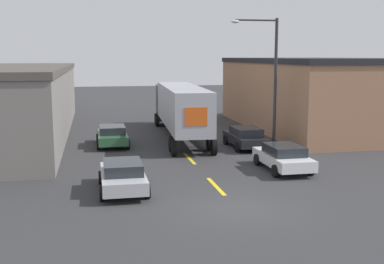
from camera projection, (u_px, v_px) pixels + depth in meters
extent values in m
plane|color=#333335|center=(237.00, 208.00, 19.19)|extent=(160.00, 160.00, 0.00)
cube|color=yellow|center=(216.00, 186.00, 22.45)|extent=(0.20, 3.10, 0.01)
cube|color=yellow|center=(189.00, 158.00, 28.50)|extent=(0.20, 3.10, 0.01)
cube|color=yellow|center=(172.00, 141.00, 34.55)|extent=(0.20, 3.10, 0.01)
cube|color=#9E7051|center=(315.00, 96.00, 40.18)|extent=(10.44, 19.90, 5.45)
cube|color=#232326|center=(316.00, 60.00, 39.72)|extent=(10.64, 20.10, 0.40)
cube|color=black|center=(171.00, 102.00, 42.09)|extent=(2.50, 3.01, 2.99)
cube|color=#A8A8B2|center=(182.00, 106.00, 34.24)|extent=(3.13, 12.54, 2.77)
cube|color=#E55619|center=(196.00, 117.00, 28.16)|extent=(1.36, 0.10, 1.11)
cylinder|color=black|center=(184.00, 118.00, 42.86)|extent=(0.33, 1.02, 1.01)
cylinder|color=black|center=(156.00, 119.00, 42.50)|extent=(0.33, 1.02, 1.01)
cylinder|color=black|center=(186.00, 120.00, 41.73)|extent=(0.33, 1.02, 1.01)
cylinder|color=black|center=(157.00, 121.00, 41.37)|extent=(0.33, 1.02, 1.01)
cylinder|color=black|center=(210.00, 143.00, 30.82)|extent=(0.33, 1.02, 1.01)
cylinder|color=black|center=(171.00, 144.00, 30.45)|extent=(0.33, 1.02, 1.01)
cylinder|color=black|center=(214.00, 147.00, 29.45)|extent=(0.33, 1.02, 1.01)
cylinder|color=black|center=(174.00, 148.00, 29.08)|extent=(0.33, 1.02, 1.01)
cube|color=#B2B2B7|center=(123.00, 178.00, 21.59)|extent=(1.90, 4.43, 0.57)
cube|color=#23282D|center=(123.00, 167.00, 21.38)|extent=(1.67, 2.31, 0.49)
cylinder|color=black|center=(141.00, 176.00, 23.16)|extent=(0.22, 0.63, 0.63)
cylinder|color=black|center=(101.00, 178.00, 22.78)|extent=(0.22, 0.63, 0.63)
cylinder|color=black|center=(147.00, 191.00, 20.50)|extent=(0.22, 0.63, 0.63)
cylinder|color=black|center=(102.00, 194.00, 20.12)|extent=(0.22, 0.63, 0.63)
cube|color=black|center=(245.00, 139.00, 31.79)|extent=(1.90, 4.43, 0.57)
cube|color=#23282D|center=(246.00, 131.00, 31.58)|extent=(1.67, 2.31, 0.49)
cylinder|color=black|center=(252.00, 139.00, 33.36)|extent=(0.22, 0.63, 0.63)
cylinder|color=black|center=(226.00, 140.00, 32.98)|extent=(0.22, 0.63, 0.63)
cylinder|color=black|center=(266.00, 146.00, 30.70)|extent=(0.22, 0.63, 0.63)
cylinder|color=black|center=(238.00, 147.00, 30.32)|extent=(0.22, 0.63, 0.63)
cube|color=#2D5B38|center=(112.00, 137.00, 32.51)|extent=(1.90, 4.43, 0.57)
cube|color=#23282D|center=(112.00, 130.00, 32.30)|extent=(1.67, 2.31, 0.49)
cylinder|color=black|center=(125.00, 137.00, 34.08)|extent=(0.22, 0.63, 0.63)
cylinder|color=black|center=(98.00, 138.00, 33.70)|extent=(0.22, 0.63, 0.63)
cylinder|color=black|center=(128.00, 144.00, 31.42)|extent=(0.22, 0.63, 0.63)
cylinder|color=black|center=(98.00, 145.00, 31.04)|extent=(0.22, 0.63, 0.63)
cube|color=silver|center=(283.00, 159.00, 25.56)|extent=(1.90, 4.43, 0.57)
cube|color=#23282D|center=(284.00, 150.00, 25.35)|extent=(1.67, 2.31, 0.49)
cylinder|color=black|center=(289.00, 158.00, 27.12)|extent=(0.22, 0.63, 0.63)
cylinder|color=black|center=(257.00, 160.00, 26.74)|extent=(0.22, 0.63, 0.63)
cylinder|color=black|center=(311.00, 169.00, 24.46)|extent=(0.22, 0.63, 0.63)
cylinder|color=black|center=(275.00, 171.00, 24.08)|extent=(0.22, 0.63, 0.63)
cylinder|color=#2D2D30|center=(275.00, 84.00, 31.17)|extent=(0.20, 0.20, 8.40)
cylinder|color=#2D2D30|center=(256.00, 20.00, 30.26)|extent=(2.77, 0.11, 0.11)
ellipsoid|color=silver|center=(235.00, 21.00, 30.00)|extent=(0.56, 0.32, 0.22)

